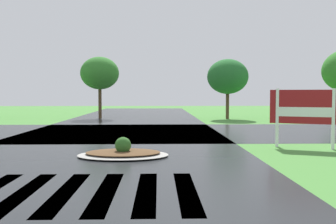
{
  "coord_description": "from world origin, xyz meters",
  "views": [
    {
      "loc": [
        2.07,
        -2.0,
        2.2
      ],
      "look_at": [
        2.48,
        13.61,
        1.38
      ],
      "focal_mm": 38.61,
      "sensor_mm": 36.0,
      "label": 1
    }
  ],
  "objects": [
    {
      "name": "crosswalk_stripes",
      "position": [
        0.0,
        5.96,
        0.0
      ],
      "size": [
        5.85,
        3.57,
        0.01
      ],
      "color": "white",
      "rests_on": "ground"
    },
    {
      "name": "asphalt_roadway",
      "position": [
        0.0,
        10.0,
        0.0
      ],
      "size": [
        10.87,
        80.0,
        0.01
      ],
      "primitive_type": "cube",
      "color": "#232628",
      "rests_on": "ground"
    },
    {
      "name": "asphalt_cross_road",
      "position": [
        0.0,
        18.31,
        0.0
      ],
      "size": [
        90.0,
        9.79,
        0.01
      ],
      "primitive_type": "cube",
      "color": "#232628",
      "rests_on": "ground"
    },
    {
      "name": "background_treeline",
      "position": [
        0.35,
        28.59,
        3.72
      ],
      "size": [
        45.91,
        6.11,
        5.88
      ],
      "color": "#4C3823",
      "rests_on": "ground"
    },
    {
      "name": "estate_billboard",
      "position": [
        7.91,
        12.22,
        1.55
      ],
      "size": [
        2.53,
        1.07,
        2.38
      ],
      "rotation": [
        0.0,
        0.0,
        2.76
      ],
      "color": "white",
      "rests_on": "ground"
    },
    {
      "name": "median_island",
      "position": [
        0.84,
        10.44,
        0.13
      ],
      "size": [
        3.15,
        2.09,
        0.68
      ],
      "color": "#9E9B93",
      "rests_on": "ground"
    }
  ]
}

